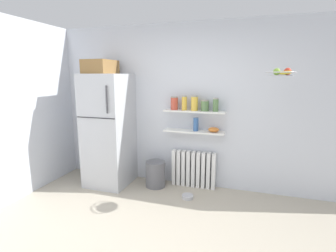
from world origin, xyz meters
TOP-DOWN VIEW (x-y plane):
  - ground_plane at (0.00, 0.50)m, footprint 7.04×7.04m
  - back_wall at (0.00, 2.05)m, footprint 7.04×0.10m
  - side_wall_left at (-2.25, 0.60)m, footprint 0.10×4.80m
  - refrigerator at (-1.22, 1.64)m, footprint 0.67×0.75m
  - radiator at (0.15, 1.92)m, footprint 0.71×0.12m
  - wall_shelf_lower at (0.15, 1.89)m, footprint 0.95×0.22m
  - wall_shelf_upper at (0.15, 1.89)m, footprint 0.95×0.22m
  - storage_jar_0 at (-0.17, 1.89)m, footprint 0.11×0.11m
  - storage_jar_1 at (-0.01, 1.89)m, footprint 0.08×0.08m
  - storage_jar_2 at (0.15, 1.89)m, footprint 0.11×0.11m
  - storage_jar_3 at (0.32, 1.89)m, footprint 0.12×0.12m
  - storage_jar_4 at (0.48, 1.89)m, footprint 0.08×0.08m
  - vase at (0.18, 1.89)m, footprint 0.08×0.08m
  - shelf_bowl at (0.46, 1.89)m, footprint 0.17×0.17m
  - trash_bin at (-0.44, 1.72)m, footprint 0.32×0.32m
  - pet_food_bowl at (0.17, 1.47)m, footprint 0.17×0.17m
  - hanging_fruit_basket at (1.31, 1.44)m, footprint 0.35×0.35m

SIDE VIEW (x-z plane):
  - ground_plane at x=0.00m, z-range 0.00..0.00m
  - pet_food_bowl at x=0.17m, z-range 0.00..0.05m
  - trash_bin at x=-0.44m, z-range 0.00..0.42m
  - radiator at x=0.15m, z-range 0.00..0.59m
  - wall_shelf_lower at x=0.15m, z-range 0.92..0.94m
  - refrigerator at x=-1.22m, z-range -0.06..1.97m
  - shelf_bowl at x=0.46m, z-range 0.94..1.02m
  - vase at x=0.18m, z-range 0.94..1.15m
  - wall_shelf_upper at x=0.15m, z-range 1.24..1.26m
  - back_wall at x=0.00m, z-range 0.00..2.60m
  - side_wall_left at x=-2.25m, z-range 0.00..2.60m
  - storage_jar_3 at x=0.32m, z-range 1.26..1.43m
  - storage_jar_4 at x=0.48m, z-range 1.26..1.46m
  - storage_jar_0 at x=-0.17m, z-range 1.26..1.47m
  - storage_jar_1 at x=-0.01m, z-range 1.26..1.49m
  - storage_jar_2 at x=0.15m, z-range 1.26..1.49m
  - hanging_fruit_basket at x=1.31m, z-range 1.77..1.87m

